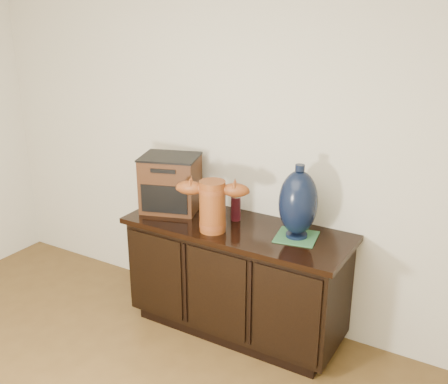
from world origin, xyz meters
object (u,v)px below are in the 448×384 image
Objects in this scene: sideboard at (236,278)px; lamp_base at (298,203)px; tv_radio at (171,183)px; spray_can at (236,207)px; terracotta_vessel at (213,203)px.

sideboard is 3.25× the size of lamp_base.
tv_radio is 0.49m from spray_can.
lamp_base reaches higher than sideboard.
spray_can is (0.04, 0.22, -0.09)m from terracotta_vessel.
terracotta_vessel is 0.52m from lamp_base.
tv_radio is at bearing 176.75° from sideboard.
spray_can is (-0.06, 0.09, 0.46)m from sideboard.
sideboard is 3.23× the size of tv_radio.
tv_radio reaches higher than terracotta_vessel.
lamp_base reaches higher than spray_can.
lamp_base reaches higher than terracotta_vessel.
lamp_base is (0.39, 0.04, 0.59)m from sideboard.
lamp_base is 0.47m from spray_can.
lamp_base reaches higher than tv_radio.
tv_radio is 0.92m from lamp_base.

